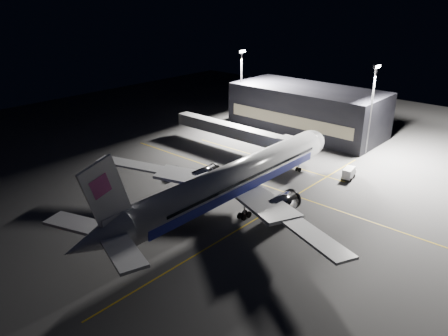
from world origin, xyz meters
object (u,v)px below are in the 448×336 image
floodlight_mast_north (241,81)px  floodlight_mast_south (372,102)px  safety_cone_b (216,192)px  baggage_tug (176,171)px  service_truck (349,172)px  safety_cone_a (240,186)px  safety_cone_c (217,179)px  airliner (233,180)px  jet_bridge (238,132)px

floodlight_mast_north → floodlight_mast_south: 38.00m
floodlight_mast_south → safety_cone_b: bearing=163.0°
floodlight_mast_south → baggage_tug: size_ratio=7.30×
service_truck → safety_cone_a: 22.98m
safety_cone_b → safety_cone_c: 5.92m
baggage_tug → safety_cone_b: bearing=-86.2°
safety_cone_a → safety_cone_b: size_ratio=1.23×
floodlight_mast_south → safety_cone_a: floodlight_mast_south is taller
floodlight_mast_north → safety_cone_b: bearing=-146.2°
baggage_tug → safety_cone_b: baggage_tug is taller
floodlight_mast_south → safety_cone_a: size_ratio=31.19×
airliner → safety_cone_c: bearing=55.7°
jet_bridge → baggage_tug: size_ratio=12.13×
airliner → baggage_tug: 18.74m
safety_cone_b → safety_cone_c: size_ratio=0.83×
floodlight_mast_north → service_truck: 45.82m
floodlight_mast_south → safety_cone_c: 39.74m
airliner → service_truck: size_ratio=12.94×
jet_bridge → service_truck: 27.99m
airliner → baggage_tug: bearing=80.6°
floodlight_mast_north → baggage_tug: bearing=-159.8°
airliner → baggage_tug: size_ratio=21.67×
jet_bridge → safety_cone_c: 18.91m
floodlight_mast_north → safety_cone_c: (-34.44, -22.25, -12.05)m
floodlight_mast_north → baggage_tug: 42.17m
jet_bridge → floodlight_mast_south: (18.00, -24.07, 7.79)m
service_truck → safety_cone_a: bearing=133.8°
airliner → service_truck: airliner is taller
safety_cone_b → safety_cone_c: safety_cone_c is taller
airliner → floodlight_mast_north: floodlight_mast_north is taller
baggage_tug → safety_cone_b: 12.14m
airliner → safety_cone_b: airliner is taller
safety_cone_b → airliner: bearing=-109.8°
service_truck → floodlight_mast_north: bearing=59.6°
airliner → safety_cone_b: (2.12, 5.91, -4.89)m
floodlight_mast_south → safety_cone_a: bearing=163.6°
floodlight_mast_north → jet_bridge: bearing=-142.3°
floodlight_mast_north → service_truck: bearing=-110.6°
service_truck → jet_bridge: bearing=85.1°
jet_bridge → safety_cone_c: jet_bridge is taller
safety_cone_a → service_truck: bearing=-36.4°
floodlight_mast_north → floodlight_mast_south: size_ratio=1.00×
airliner → baggage_tug: airliner is taller
service_truck → safety_cone_c: service_truck is taller
floodlight_mast_north → service_truck: floodlight_mast_north is taller
airliner → floodlight_mast_south: 42.13m
floodlight_mast_south → baggage_tug: (-38.08, 24.01, -11.51)m
airliner → safety_cone_c: airliner is taller
safety_cone_a → safety_cone_c: bearing=93.4°
safety_cone_a → safety_cone_b: 5.22m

